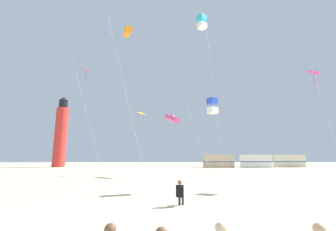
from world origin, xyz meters
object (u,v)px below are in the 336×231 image
lighthouse_distant (61,133)px  rv_van_white (256,161)px  kite_box_cyan (202,22)px  kite_tube_orange (127,32)px  kite_diamond_magenta (314,76)px  kite_box_blue (212,106)px  rv_van_tan (218,161)px  kite_diamond_gold (141,115)px  rv_van_cream (289,161)px  kite_diamond_scarlet (86,75)px  kite_flyer_standing (180,192)px  kite_tube_rainbow (172,118)px

lighthouse_distant → rv_van_white: (44.78, -4.52, -6.45)m
lighthouse_distant → kite_box_cyan: bearing=-54.8°
kite_tube_orange → kite_diamond_magenta: bearing=-7.8°
kite_box_cyan → lighthouse_distant: 46.86m
kite_box_blue → rv_van_tan: size_ratio=1.00×
kite_diamond_gold → rv_van_white: kite_diamond_gold is taller
kite_box_blue → rv_van_cream: 45.05m
kite_diamond_scarlet → rv_van_tan: bearing=55.3°
kite_flyer_standing → kite_diamond_magenta: size_ratio=0.12×
kite_diamond_gold → rv_van_cream: size_ratio=1.25×
kite_diamond_scarlet → rv_van_tan: 36.70m
kite_diamond_magenta → lighthouse_distant: size_ratio=0.56×
kite_diamond_magenta → rv_van_cream: 39.90m
rv_van_tan → rv_van_white: (8.29, -0.19, 0.00)m
kite_tube_orange → kite_diamond_scarlet: size_ratio=1.33×
kite_tube_orange → kite_diamond_magenta: 16.65m
kite_tube_rainbow → kite_diamond_gold: kite_diamond_gold is taller
rv_van_tan → kite_diamond_scarlet: bearing=-127.1°
kite_tube_rainbow → rv_van_cream: 37.79m
kite_diamond_scarlet → kite_flyer_standing: bearing=-51.9°
lighthouse_distant → kite_diamond_gold: bearing=-50.0°
kite_flyer_standing → kite_diamond_scarlet: 16.29m
kite_flyer_standing → kite_box_blue: kite_box_blue is taller
kite_flyer_standing → rv_van_cream: rv_van_cream is taller
kite_flyer_standing → rv_van_tan: bearing=-92.4°
kite_box_cyan → rv_van_white: bearing=61.8°
lighthouse_distant → kite_flyer_standing: bearing=-61.0°
kite_tube_rainbow → rv_van_white: size_ratio=1.19×
kite_diamond_magenta → rv_van_cream: bearing=63.7°
kite_flyer_standing → rv_van_cream: (29.10, 41.49, 0.78)m
kite_tube_orange → kite_diamond_gold: bearing=86.9°
kite_diamond_gold → lighthouse_distant: lighthouse_distant is taller
kite_diamond_gold → rv_van_white: 32.03m
lighthouse_distant → rv_van_cream: lighthouse_distant is taller
kite_diamond_magenta → rv_van_white: size_ratio=1.43×
kite_diamond_scarlet → rv_van_cream: kite_diamond_scarlet is taller
lighthouse_distant → rv_van_cream: (53.45, -2.54, -6.45)m
kite_box_blue → lighthouse_distant: (-27.26, 38.90, 1.92)m
kite_tube_orange → kite_diamond_magenta: (15.76, -2.16, -4.93)m
kite_box_cyan → kite_diamond_gold: (-5.92, 13.08, -5.48)m
kite_diamond_magenta → kite_diamond_gold: kite_diamond_magenta is taller
kite_tube_rainbow → kite_flyer_standing: bearing=-92.0°
rv_van_tan → rv_van_cream: 17.06m
kite_diamond_gold → rv_van_tan: size_ratio=1.26×
kite_flyer_standing → kite_diamond_magenta: kite_diamond_magenta is taller
rv_van_cream → kite_box_blue: bearing=-121.1°
kite_flyer_standing → kite_tube_rainbow: 18.49m
rv_van_tan → lighthouse_distant: bearing=170.9°
kite_tube_rainbow → rv_van_tan: 25.81m
kite_box_blue → kite_tube_rainbow: 12.46m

